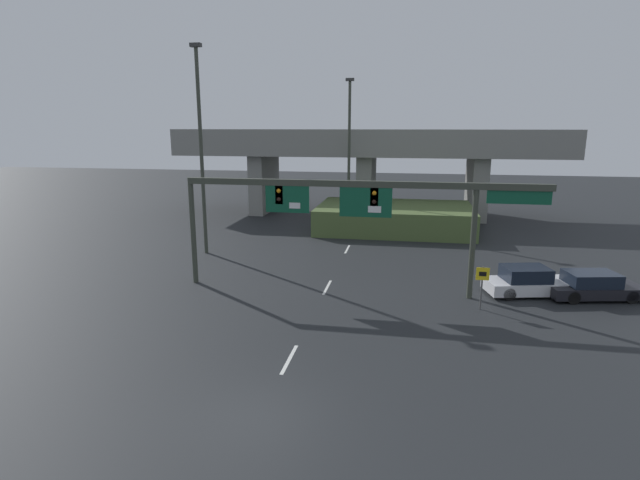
{
  "coord_description": "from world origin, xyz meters",
  "views": [
    {
      "loc": [
        4.15,
        -12.87,
        8.45
      ],
      "look_at": [
        0.0,
        10.11,
        3.1
      ],
      "focal_mm": 28.0,
      "sensor_mm": 36.0,
      "label": 1
    }
  ],
  "objects_px": {
    "signal_gantry": "(350,201)",
    "speed_limit_sign": "(482,281)",
    "highway_light_pole_near": "(349,149)",
    "highway_light_pole_far": "(201,147)",
    "parked_sedan_near_right": "(527,282)",
    "parked_sedan_mid_right": "(593,286)"
  },
  "relations": [
    {
      "from": "signal_gantry",
      "to": "speed_limit_sign",
      "type": "relative_size",
      "value": 8.7
    },
    {
      "from": "highway_light_pole_near",
      "to": "parked_sedan_mid_right",
      "type": "height_order",
      "value": "highway_light_pole_near"
    },
    {
      "from": "signal_gantry",
      "to": "highway_light_pole_far",
      "type": "relative_size",
      "value": 1.36
    },
    {
      "from": "speed_limit_sign",
      "to": "highway_light_pole_far",
      "type": "height_order",
      "value": "highway_light_pole_far"
    },
    {
      "from": "signal_gantry",
      "to": "parked_sedan_near_right",
      "type": "bearing_deg",
      "value": 6.98
    },
    {
      "from": "signal_gantry",
      "to": "parked_sedan_mid_right",
      "type": "height_order",
      "value": "signal_gantry"
    },
    {
      "from": "parked_sedan_mid_right",
      "to": "parked_sedan_near_right",
      "type": "bearing_deg",
      "value": 168.02
    },
    {
      "from": "signal_gantry",
      "to": "highway_light_pole_near",
      "type": "xyz_separation_m",
      "value": [
        -2.36,
        18.56,
        1.78
      ]
    },
    {
      "from": "speed_limit_sign",
      "to": "parked_sedan_mid_right",
      "type": "relative_size",
      "value": 0.43
    },
    {
      "from": "highway_light_pole_near",
      "to": "highway_light_pole_far",
      "type": "height_order",
      "value": "highway_light_pole_far"
    },
    {
      "from": "highway_light_pole_near",
      "to": "speed_limit_sign",
      "type": "bearing_deg",
      "value": -66.47
    },
    {
      "from": "signal_gantry",
      "to": "parked_sedan_near_right",
      "type": "xyz_separation_m",
      "value": [
        9.0,
        1.1,
        -4.09
      ]
    },
    {
      "from": "signal_gantry",
      "to": "speed_limit_sign",
      "type": "xyz_separation_m",
      "value": [
        6.4,
        -1.56,
        -3.39
      ]
    },
    {
      "from": "speed_limit_sign",
      "to": "parked_sedan_mid_right",
      "type": "height_order",
      "value": "speed_limit_sign"
    },
    {
      "from": "speed_limit_sign",
      "to": "highway_light_pole_far",
      "type": "relative_size",
      "value": 0.16
    },
    {
      "from": "parked_sedan_mid_right",
      "to": "signal_gantry",
      "type": "bearing_deg",
      "value": 173.55
    },
    {
      "from": "highway_light_pole_near",
      "to": "parked_sedan_mid_right",
      "type": "xyz_separation_m",
      "value": [
        14.48,
        -17.48,
        -5.92
      ]
    },
    {
      "from": "parked_sedan_near_right",
      "to": "highway_light_pole_far",
      "type": "bearing_deg",
      "value": 152.09
    },
    {
      "from": "speed_limit_sign",
      "to": "parked_sedan_near_right",
      "type": "height_order",
      "value": "speed_limit_sign"
    },
    {
      "from": "signal_gantry",
      "to": "highway_light_pole_near",
      "type": "bearing_deg",
      "value": 97.25
    },
    {
      "from": "signal_gantry",
      "to": "highway_light_pole_near",
      "type": "height_order",
      "value": "highway_light_pole_near"
    },
    {
      "from": "speed_limit_sign",
      "to": "parked_sedan_near_right",
      "type": "distance_m",
      "value": 3.79
    }
  ]
}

